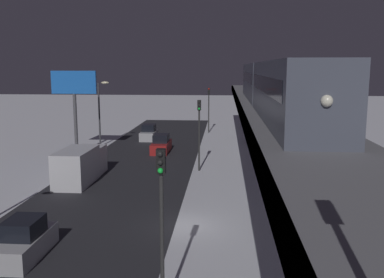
# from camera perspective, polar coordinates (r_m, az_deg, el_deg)

# --- Properties ---
(ground_plane) EXTENTS (240.00, 240.00, 0.00)m
(ground_plane) POSITION_cam_1_polar(r_m,az_deg,el_deg) (25.84, -1.14, -11.47)
(ground_plane) COLOR white
(avenue_asphalt) EXTENTS (11.00, 102.00, 0.01)m
(avenue_asphalt) POSITION_cam_1_polar(r_m,az_deg,el_deg) (27.05, -14.13, -10.78)
(avenue_asphalt) COLOR #28282D
(avenue_asphalt) RESTS_ON ground_plane
(elevated_railway) EXTENTS (5.00, 102.00, 6.20)m
(elevated_railway) POSITION_cam_1_polar(r_m,az_deg,el_deg) (24.59, 12.62, 0.12)
(elevated_railway) COLOR slate
(elevated_railway) RESTS_ON ground_plane
(subway_train) EXTENTS (2.94, 36.87, 3.40)m
(subway_train) POSITION_cam_1_polar(r_m,az_deg,el_deg) (34.23, 10.56, 7.22)
(subway_train) COLOR #4C5160
(subway_train) RESTS_ON elevated_railway
(sedan_silver) EXTENTS (1.91, 4.35, 1.97)m
(sedan_silver) POSITION_cam_1_polar(r_m,az_deg,el_deg) (55.84, -5.74, 0.74)
(sedan_silver) COLOR #B2B2B7
(sedan_silver) RESTS_ON ground_plane
(sedan_silver_3) EXTENTS (1.80, 4.18, 1.97)m
(sedan_silver_3) POSITION_cam_1_polar(r_m,az_deg,el_deg) (23.15, -21.40, -12.59)
(sedan_silver_3) COLOR #B2B2B7
(sedan_silver_3) RESTS_ON ground_plane
(sedan_red) EXTENTS (1.80, 4.69, 1.97)m
(sedan_red) POSITION_cam_1_polar(r_m,az_deg,el_deg) (47.48, -4.12, -0.77)
(sedan_red) COLOR #A51E1E
(sedan_red) RESTS_ON ground_plane
(box_truck) EXTENTS (2.40, 7.40, 2.80)m
(box_truck) POSITION_cam_1_polar(r_m,az_deg,el_deg) (36.41, -14.59, -3.34)
(box_truck) COLOR silver
(box_truck) RESTS_ON ground_plane
(traffic_light_near) EXTENTS (0.32, 0.44, 6.40)m
(traffic_light_near) POSITION_cam_1_polar(r_m,az_deg,el_deg) (15.75, -4.08, -9.23)
(traffic_light_near) COLOR #2D2D2D
(traffic_light_near) RESTS_ON ground_plane
(traffic_light_mid) EXTENTS (0.32, 0.44, 6.40)m
(traffic_light_mid) POSITION_cam_1_polar(r_m,az_deg,el_deg) (38.16, 0.96, 1.90)
(traffic_light_mid) COLOR #2D2D2D
(traffic_light_mid) RESTS_ON ground_plane
(traffic_light_far) EXTENTS (0.32, 0.44, 6.40)m
(traffic_light_far) POSITION_cam_1_polar(r_m,az_deg,el_deg) (61.02, 2.24, 4.75)
(traffic_light_far) COLOR #2D2D2D
(traffic_light_far) RESTS_ON ground_plane
(commercial_billboard) EXTENTS (4.80, 0.36, 8.90)m
(commercial_billboard) POSITION_cam_1_polar(r_m,az_deg,el_deg) (47.11, -15.40, 6.22)
(commercial_billboard) COLOR #4C4C51
(commercial_billboard) RESTS_ON ground_plane
(street_lamp_far) EXTENTS (1.35, 0.44, 7.65)m
(street_lamp_far) POSITION_cam_1_polar(r_m,az_deg,el_deg) (51.28, -12.02, 4.34)
(street_lamp_far) COLOR #38383D
(street_lamp_far) RESTS_ON ground_plane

